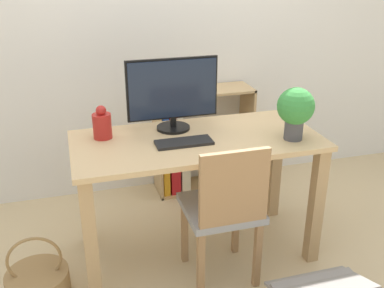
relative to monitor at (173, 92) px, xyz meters
The scene contains 10 objects.
ground_plane 1.01m from the monitor, 62.80° to the right, with size 10.00×10.00×0.00m, color #CCB284.
wall_back 0.86m from the monitor, 83.35° to the left, with size 8.00×0.05×2.60m.
desk 0.43m from the monitor, 62.80° to the right, with size 1.40×0.65×0.76m.
monitor is the anchor object (origin of this frame).
keyboard 0.32m from the monitor, 89.64° to the right, with size 0.31×0.12×0.02m.
vase 0.44m from the monitor, behind, with size 0.11×0.11×0.19m.
potted_plant 0.70m from the monitor, 29.25° to the right, with size 0.21×0.21×0.30m.
chair 0.72m from the monitor, 71.69° to the right, with size 0.40×0.40×0.86m.
bookshelf 0.92m from the monitor, 67.88° to the left, with size 0.73×0.28×0.80m.
basket 1.28m from the monitor, 156.87° to the right, with size 0.33×0.33×0.40m.
Camera 1 is at (-0.68, -2.23, 1.72)m, focal length 42.00 mm.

